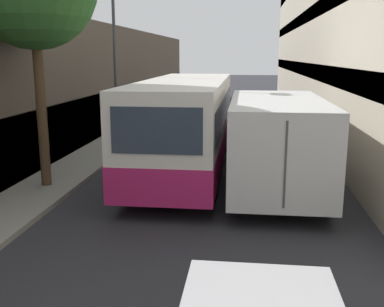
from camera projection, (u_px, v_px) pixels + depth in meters
ground_plane at (209, 169)px, 15.29m from camera, size 150.00×150.00×0.00m
sidewalk_left at (82, 164)px, 15.79m from camera, size 1.81×60.00×0.13m
building_left_shopfront at (22, 97)px, 15.52m from camera, size 2.40×60.00×5.30m
bus at (186, 124)px, 14.63m from camera, size 2.53×9.71×3.04m
box_truck at (274, 135)px, 13.37m from camera, size 2.49×8.24×2.65m
panel_van at (184, 105)px, 25.60m from camera, size 1.91×4.14×1.88m
street_lamp at (113, 13)px, 16.86m from camera, size 0.36×0.80×7.70m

